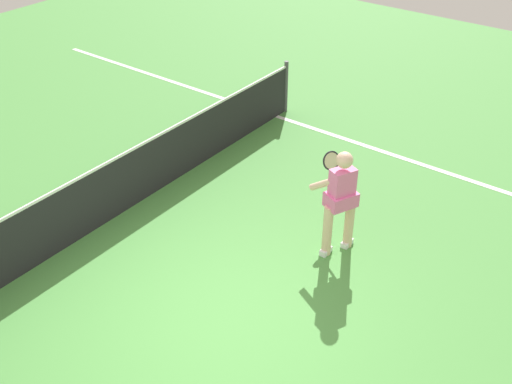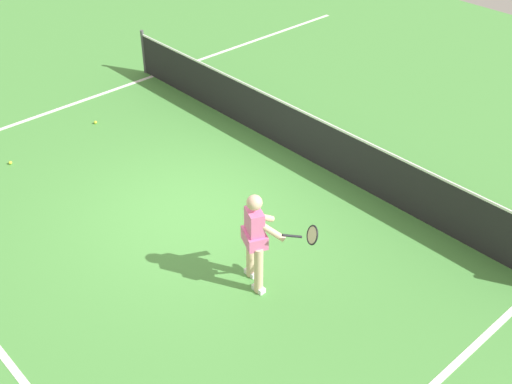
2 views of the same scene
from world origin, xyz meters
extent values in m
plane|color=#4C9342|center=(0.00, 0.00, 0.00)|extent=(25.29, 25.29, 0.00)
cube|color=white|center=(-4.86, 0.00, 0.00)|extent=(0.10, 17.46, 0.01)
cube|color=white|center=(4.86, 0.00, 0.00)|extent=(0.10, 17.46, 0.01)
cylinder|color=#4C4C51|center=(-5.16, 2.63, 0.52)|extent=(0.08, 0.08, 1.04)
cube|color=#232326|center=(0.00, 2.63, 0.46)|extent=(10.23, 0.02, 0.92)
cube|color=white|center=(0.00, 2.63, 0.94)|extent=(10.23, 0.02, 0.04)
cylinder|color=beige|center=(1.84, -0.34, 0.39)|extent=(0.13, 0.13, 0.78)
cylinder|color=beige|center=(2.17, -0.49, 0.39)|extent=(0.13, 0.13, 0.78)
cube|color=white|center=(1.84, -0.34, 0.04)|extent=(0.20, 0.10, 0.08)
cube|color=white|center=(2.17, -0.49, 0.04)|extent=(0.20, 0.10, 0.08)
cube|color=pink|center=(2.01, -0.42, 1.04)|extent=(0.37, 0.31, 0.52)
cube|color=pink|center=(2.01, -0.42, 0.84)|extent=(0.48, 0.42, 0.20)
sphere|color=beige|center=(2.01, -0.42, 1.44)|extent=(0.22, 0.22, 0.22)
cylinder|color=beige|center=(1.93, -0.22, 1.06)|extent=(0.10, 0.48, 0.37)
cylinder|color=beige|center=(2.20, -0.34, 1.06)|extent=(0.42, 0.38, 0.37)
cylinder|color=black|center=(2.49, -0.17, 1.02)|extent=(0.15, 0.28, 0.14)
torus|color=black|center=(2.61, 0.10, 0.96)|extent=(0.31, 0.22, 0.28)
cylinder|color=beige|center=(2.61, 0.10, 0.96)|extent=(0.26, 0.18, 0.23)
sphere|color=#D1E533|center=(-3.75, 0.40, 0.03)|extent=(0.07, 0.07, 0.07)
sphere|color=#D1E533|center=(-3.46, -1.59, 0.03)|extent=(0.07, 0.07, 0.07)
camera|label=1|loc=(-3.96, -3.50, 5.37)|focal=42.83mm
camera|label=2|loc=(7.25, -5.20, 6.54)|focal=45.94mm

